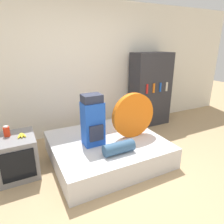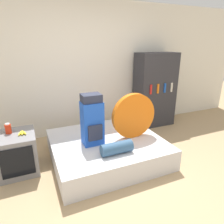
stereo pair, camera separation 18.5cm
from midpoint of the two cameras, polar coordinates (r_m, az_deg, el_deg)
The scene contains 10 objects.
ground_plane at distance 2.83m, azimuth 8.56°, elevation -20.47°, with size 16.00×16.00×0.00m, color tan.
wall_back at distance 4.11m, azimuth -6.14°, elevation 12.01°, with size 8.00×0.05×2.60m.
bed at distance 3.31m, azimuth 0.06°, elevation -10.37°, with size 1.71×1.56×0.33m.
backpack at distance 2.97m, azimuth -3.93°, elevation -2.42°, with size 0.30×0.28×0.78m.
tent_bag at distance 3.21m, azimuth 7.81°, elevation -1.11°, with size 0.73×0.09×0.73m.
sleeping_roll at distance 2.82m, azimuth 3.27°, elevation -10.24°, with size 0.45×0.17×0.17m.
television at distance 3.22m, azimuth -23.77°, elevation -10.62°, with size 0.52×0.61×0.58m.
canister at distance 3.15m, azimuth -26.08°, elevation -4.32°, with size 0.08×0.08×0.15m.
banana_bunch at distance 3.07m, azimuth -22.73°, elevation -5.52°, with size 0.13×0.17×0.03m.
bookshelf at distance 4.59m, azimuth 13.27°, elevation 6.09°, with size 0.88×0.46×1.62m.
Camera 2 is at (-1.14, -1.86, 1.79)m, focal length 32.00 mm.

